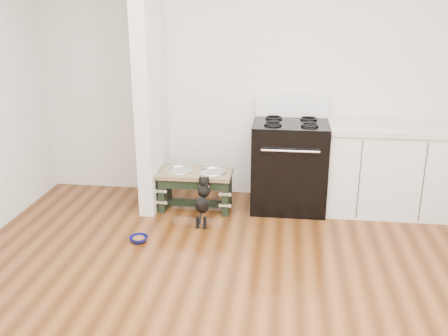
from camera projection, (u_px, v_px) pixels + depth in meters
The scene contains 8 objects.
ground at pixel (248, 329), 3.35m from camera, with size 5.00×5.00×0.00m, color #43220C.
room_shell at pixel (253, 88), 2.83m from camera, with size 5.00×5.00×5.00m.
partition_wall at pixel (151, 78), 5.03m from camera, with size 0.15×0.80×2.70m, color silver.
oven_range at pixel (289, 164), 5.19m from camera, with size 0.76×0.69×1.14m.
cabinet_run at pixel (386, 169), 5.10m from camera, with size 1.24×0.64×0.91m.
dog_feeder at pixel (196, 183), 5.18m from camera, with size 0.75×0.40×0.43m.
puppy at pixel (203, 199), 4.86m from camera, with size 0.13×0.39×0.46m.
floor_bowl at pixel (139, 239), 4.54m from camera, with size 0.21×0.21×0.05m.
Camera 1 is at (0.19, -2.82, 2.09)m, focal length 40.00 mm.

